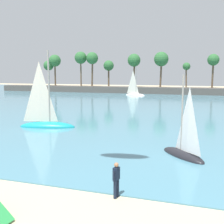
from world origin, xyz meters
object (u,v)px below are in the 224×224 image
Objects in this scene: person_at_waterline at (116,179)px; sailboat_toward_headland at (184,149)px; sailboat_mid_bay at (135,93)px; sailboat_near_shore at (46,120)px.

person_at_waterline is 7.90m from sailboat_toward_headland.
sailboat_toward_headland reaches higher than person_at_waterline.
sailboat_mid_bay is (-13.65, 58.92, -0.12)m from person_at_waterline.
sailboat_near_shore is 1.43× the size of sailboat_toward_headland.
person_at_waterline is at bearing -49.13° from sailboat_near_shore.
sailboat_toward_headland is (14.52, -6.47, -0.23)m from sailboat_near_shore.
sailboat_mid_bay is (-1.54, 44.93, -0.05)m from sailboat_near_shore.
sailboat_near_shore is (-12.10, 13.99, -0.07)m from person_at_waterline.
person_at_waterline is 0.28× the size of sailboat_toward_headland.
sailboat_toward_headland is at bearing 72.18° from person_at_waterline.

